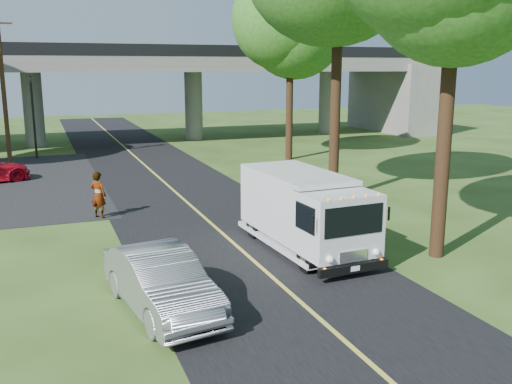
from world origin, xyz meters
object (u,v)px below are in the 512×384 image
traffic_signal (33,108)px  tree_right_far (295,24)px  utility_pole (3,87)px  silver_sedan (161,281)px  step_van (304,210)px  pedestrian (98,195)px

traffic_signal → tree_right_far: bearing=-22.1°
traffic_signal → tree_right_far: size_ratio=0.47×
utility_pole → silver_sedan: 24.66m
traffic_signal → tree_right_far: 17.18m
tree_right_far → step_van: (-7.31, -16.84, -6.96)m
tree_right_far → step_van: tree_right_far is taller
pedestrian → traffic_signal: bearing=-38.8°
step_van → silver_sedan: step_van is taller
silver_sedan → pedestrian: (-0.49, 9.43, 0.17)m
utility_pole → step_van: size_ratio=1.50×
tree_right_far → silver_sedan: 24.64m
utility_pole → tree_right_far: size_ratio=0.82×
silver_sedan → pedestrian: bearing=83.8°
silver_sedan → pedestrian: pedestrian is taller
silver_sedan → step_van: bearing=20.8°
step_van → utility_pole: bearing=111.0°
traffic_signal → step_van: size_ratio=0.87×
silver_sedan → pedestrian: size_ratio=2.46×
traffic_signal → tree_right_far: tree_right_far is taller
utility_pole → pedestrian: utility_pole is taller
step_van → traffic_signal: bearing=105.9°
utility_pole → tree_right_far: bearing=-14.0°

